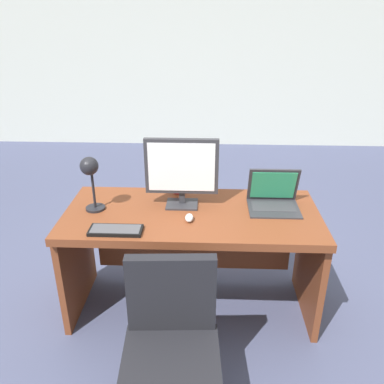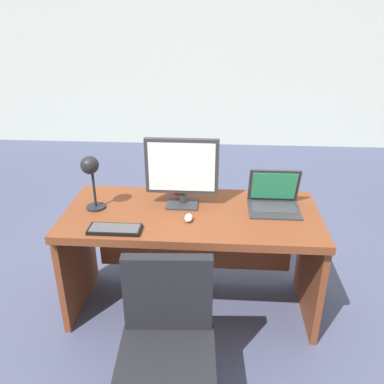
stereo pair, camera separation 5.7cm
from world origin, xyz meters
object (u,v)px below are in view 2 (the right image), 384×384
object	(u,v)px
laptop	(274,196)
keyboard	(115,229)
mouse	(189,218)
monitor	(182,169)
coffee_mug	(179,186)
desk_lamp	(91,172)
office_chair	(167,363)
desk	(192,236)

from	to	relation	value
laptop	keyboard	world-z (taller)	laptop
keyboard	mouse	bearing A→B (deg)	20.01
monitor	coffee_mug	xyz separation A→B (m)	(-0.04, 0.19, -0.20)
mouse	coffee_mug	bearing A→B (deg)	103.30
desk_lamp	office_chair	size ratio (longest dim) A/B	0.43
keyboard	mouse	size ratio (longest dim) A/B	3.50
desk	mouse	distance (m)	0.26
monitor	keyboard	xyz separation A→B (m)	(-0.35, -0.35, -0.24)
coffee_mug	mouse	bearing A→B (deg)	-76.70
desk	keyboard	distance (m)	0.55
mouse	office_chair	xyz separation A→B (m)	(-0.05, -0.68, -0.43)
laptop	office_chair	distance (m)	1.18
desk_lamp	office_chair	world-z (taller)	desk_lamp
monitor	mouse	distance (m)	0.31
desk	laptop	xyz separation A→B (m)	(0.51, 0.07, 0.27)
keyboard	mouse	world-z (taller)	mouse
keyboard	mouse	xyz separation A→B (m)	(0.41, 0.15, 0.01)
mouse	office_chair	world-z (taller)	office_chair
desk	desk_lamp	size ratio (longest dim) A/B	4.43
keyboard	desk_lamp	xyz separation A→B (m)	(-0.19, 0.25, 0.24)
desk	office_chair	world-z (taller)	office_chair
keyboard	coffee_mug	distance (m)	0.63
keyboard	desk_lamp	size ratio (longest dim) A/B	0.84
desk	coffee_mug	world-z (taller)	coffee_mug
desk_lamp	coffee_mug	xyz separation A→B (m)	(0.50, 0.30, -0.21)
monitor	office_chair	distance (m)	1.10
laptop	keyboard	xyz separation A→B (m)	(-0.93, -0.37, -0.06)
keyboard	coffee_mug	xyz separation A→B (m)	(0.31, 0.54, 0.03)
laptop	keyboard	distance (m)	1.00
monitor	coffee_mug	bearing A→B (deg)	101.04
laptop	coffee_mug	distance (m)	0.64
laptop	mouse	bearing A→B (deg)	-156.92
mouse	desk_lamp	size ratio (longest dim) A/B	0.24
desk_lamp	office_chair	bearing A→B (deg)	-55.25
coffee_mug	laptop	bearing A→B (deg)	-15.69
monitor	coffee_mug	distance (m)	0.28
mouse	office_chair	size ratio (longest dim) A/B	0.10
office_chair	desk_lamp	bearing A→B (deg)	124.75
laptop	coffee_mug	world-z (taller)	laptop
laptop	coffee_mug	size ratio (longest dim) A/B	3.21
laptop	office_chair	size ratio (longest dim) A/B	0.38
desk	coffee_mug	size ratio (longest dim) A/B	16.03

